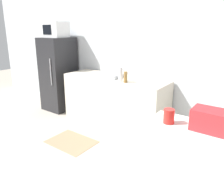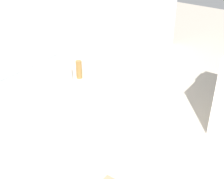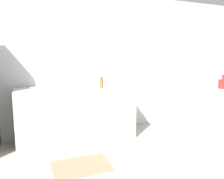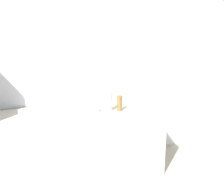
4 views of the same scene
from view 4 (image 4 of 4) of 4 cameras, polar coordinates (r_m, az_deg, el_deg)
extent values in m
cube|color=silver|center=(3.26, -11.38, 3.63)|extent=(8.00, 0.06, 2.60)
cube|color=beige|center=(3.18, -6.37, -12.38)|extent=(1.95, 0.66, 0.92)
cube|color=#9EA3A8|center=(2.95, -7.09, -4.21)|extent=(0.35, 0.30, 0.06)
cylinder|color=silver|center=(2.88, -0.71, -2.74)|extent=(0.07, 0.07, 0.23)
cylinder|color=olive|center=(2.91, 1.74, -3.16)|extent=(0.06, 0.06, 0.18)
camera|label=1|loc=(3.03, 74.11, 2.72)|focal=35.00mm
camera|label=2|loc=(1.24, -81.26, 29.95)|focal=50.00mm
camera|label=3|loc=(0.92, 155.61, -36.22)|focal=35.00mm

